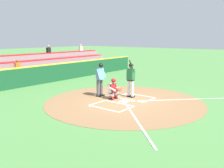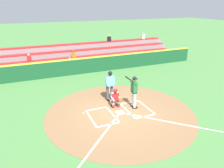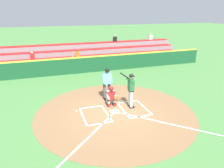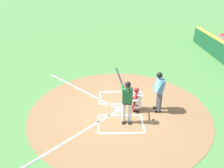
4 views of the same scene
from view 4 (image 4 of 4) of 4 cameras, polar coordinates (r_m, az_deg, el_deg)
The scene contains 7 objects.
ground_plane at distance 10.01m, azimuth 1.88°, elevation -6.66°, with size 120.00×120.00×0.00m, color #4C8442.
dirt_circle at distance 10.01m, azimuth 1.88°, elevation -6.64°, with size 8.00×8.00×0.01m, color olive.
home_plate_and_chalk at distance 9.99m, azimuth -3.19°, elevation -6.66°, with size 7.93×4.91×0.01m.
batter at distance 8.65m, azimuth 3.92°, elevation -3.98°, with size 0.97×0.66×2.13m.
catcher at distance 9.72m, azimuth 6.29°, elevation -3.83°, with size 0.59×0.63×1.13m.
plate_umpire at distance 9.61m, azimuth 12.17°, elevation -1.36°, with size 0.59×0.42×1.86m.
baseball at distance 11.64m, azimuth 4.68°, elevation -1.38°, with size 0.07×0.07×0.07m, color white.
Camera 4 is at (-8.34, 0.55, 5.51)m, focal length 35.28 mm.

